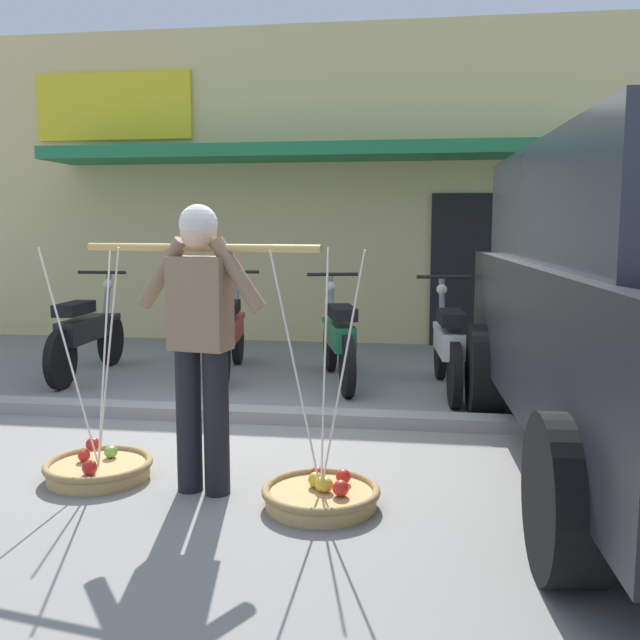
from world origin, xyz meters
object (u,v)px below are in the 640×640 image
at_px(fruit_vendor, 201,330).
at_px(fruit_basket_left_side, 321,494).
at_px(fruit_basket_right_side, 99,467).
at_px(motorcycle_third_in_row, 339,339).
at_px(motorcycle_end_of_row, 448,346).
at_px(motorcycle_nearest_shop, 86,334).
at_px(motorcycle_second_in_row, 230,333).

height_order(fruit_vendor, fruit_basket_left_side, fruit_vendor).
bearing_deg(fruit_basket_right_side, fruit_vendor, -9.93).
relative_size(motorcycle_third_in_row, motorcycle_end_of_row, 0.98).
relative_size(fruit_vendor, fruit_basket_right_side, 1.17).
relative_size(fruit_vendor, motorcycle_third_in_row, 0.95).
distance_m(fruit_basket_right_side, motorcycle_nearest_shop, 3.28).
height_order(fruit_basket_right_side, motorcycle_nearest_shop, fruit_basket_right_side).
height_order(fruit_basket_left_side, motorcycle_nearest_shop, fruit_basket_left_side).
bearing_deg(fruit_basket_right_side, fruit_basket_left_side, -9.74).
distance_m(fruit_vendor, motorcycle_end_of_row, 3.25).
relative_size(fruit_basket_right_side, motorcycle_second_in_row, 0.80).
height_order(fruit_vendor, motorcycle_nearest_shop, fruit_vendor).
relative_size(fruit_basket_right_side, motorcycle_end_of_row, 0.80).
bearing_deg(motorcycle_second_in_row, motorcycle_nearest_shop, -168.71).
distance_m(fruit_basket_right_side, motorcycle_third_in_row, 3.19).
xyz_separation_m(fruit_vendor, motorcycle_end_of_row, (1.50, 2.84, -0.52)).
distance_m(fruit_basket_left_side, motorcycle_second_in_row, 3.76).
height_order(motorcycle_nearest_shop, motorcycle_third_in_row, same).
relative_size(motorcycle_second_in_row, motorcycle_third_in_row, 1.02).
bearing_deg(motorcycle_third_in_row, motorcycle_second_in_row, 168.82).
bearing_deg(motorcycle_end_of_row, motorcycle_third_in_row, 167.22).
distance_m(fruit_basket_left_side, fruit_basket_right_side, 1.47).
distance_m(fruit_vendor, motorcycle_third_in_row, 3.15).
distance_m(fruit_basket_right_side, motorcycle_second_in_row, 3.21).
bearing_deg(motorcycle_second_in_row, fruit_basket_right_side, -89.55).
height_order(fruit_basket_left_side, motorcycle_second_in_row, fruit_basket_left_side).
bearing_deg(motorcycle_nearest_shop, motorcycle_second_in_row, 11.29).
height_order(motorcycle_second_in_row, motorcycle_third_in_row, same).
height_order(fruit_basket_right_side, motorcycle_third_in_row, fruit_basket_right_side).
distance_m(motorcycle_nearest_shop, motorcycle_third_in_row, 2.66).
distance_m(fruit_basket_left_side, motorcycle_third_in_row, 3.24).
height_order(fruit_basket_right_side, motorcycle_second_in_row, fruit_basket_right_side).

